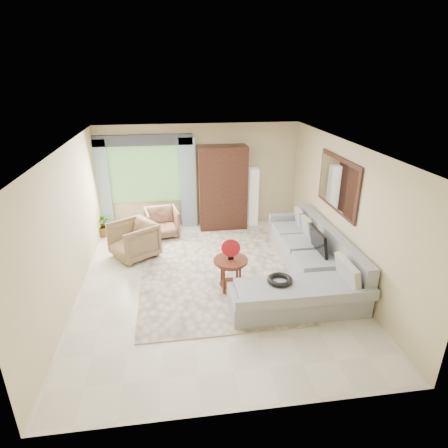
{
  "coord_description": "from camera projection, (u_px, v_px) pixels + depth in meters",
  "views": [
    {
      "loc": [
        -0.68,
        -6.21,
        3.78
      ],
      "look_at": [
        0.25,
        0.35,
        1.05
      ],
      "focal_mm": 30.0,
      "sensor_mm": 36.0,
      "label": 1
    }
  ],
  "objects": [
    {
      "name": "floor_lamp",
      "position": [
        253.0,
        197.0,
        9.65
      ],
      "size": [
        0.24,
        0.24,
        1.5
      ],
      "primitive_type": "cube",
      "color": "silver",
      "rests_on": "ground"
    },
    {
      "name": "ground",
      "position": [
        214.0,
        282.0,
        7.22
      ],
      "size": [
        6.0,
        6.0,
        0.0
      ],
      "primitive_type": "plane",
      "color": "silver",
      "rests_on": "ground"
    },
    {
      "name": "red_disc",
      "position": [
        231.0,
        248.0,
        6.64
      ],
      "size": [
        0.34,
        0.07,
        0.34
      ],
      "primitive_type": "cylinder",
      "rotation": [
        1.57,
        0.0,
        -0.14
      ],
      "color": "#B4121C",
      "rests_on": "coffee_table"
    },
    {
      "name": "curtain_right",
      "position": [
        188.0,
        184.0,
        9.38
      ],
      "size": [
        0.4,
        0.08,
        2.3
      ],
      "primitive_type": "cube",
      "color": "#9EB7CC",
      "rests_on": "ground"
    },
    {
      "name": "sectional_sofa",
      "position": [
        307.0,
        267.0,
        7.18
      ],
      "size": [
        2.3,
        3.46,
        0.9
      ],
      "color": "gray",
      "rests_on": "ground"
    },
    {
      "name": "curtain_left",
      "position": [
        102.0,
        187.0,
        9.1
      ],
      "size": [
        0.4,
        0.08,
        2.3
      ],
      "primitive_type": "cube",
      "color": "#9EB7CC",
      "rests_on": "ground"
    },
    {
      "name": "coffee_table",
      "position": [
        231.0,
        274.0,
        6.84
      ],
      "size": [
        0.63,
        0.63,
        0.63
      ],
      "rotation": [
        0.0,
        0.0,
        0.39
      ],
      "color": "#451E12",
      "rests_on": "ground"
    },
    {
      "name": "garden_hose",
      "position": [
        280.0,
        280.0,
        6.23
      ],
      "size": [
        0.43,
        0.43,
        0.09
      ],
      "primitive_type": "torus",
      "color": "black",
      "rests_on": "sectional_sofa"
    },
    {
      "name": "armchair_right",
      "position": [
        162.0,
        222.0,
        9.1
      ],
      "size": [
        0.87,
        0.89,
        0.7
      ],
      "primitive_type": "imported",
      "rotation": [
        0.0,
        0.0,
        0.18
      ],
      "color": "brown",
      "rests_on": "ground"
    },
    {
      "name": "armchair_left",
      "position": [
        134.0,
        240.0,
        8.04
      ],
      "size": [
        1.2,
        1.19,
        0.8
      ],
      "primitive_type": "imported",
      "rotation": [
        0.0,
        0.0,
        -0.98
      ],
      "color": "#91794F",
      "rests_on": "ground"
    },
    {
      "name": "armoire",
      "position": [
        223.0,
        188.0,
        9.38
      ],
      "size": [
        1.2,
        0.55,
        2.1
      ],
      "primitive_type": "cube",
      "color": "black",
      "rests_on": "ground"
    },
    {
      "name": "tv_screen",
      "position": [
        319.0,
        241.0,
        7.22
      ],
      "size": [
        0.14,
        0.74,
        0.48
      ],
      "primitive_type": "cube",
      "rotation": [
        0.0,
        -0.17,
        0.0
      ],
      "color": "black",
      "rests_on": "sectional_sofa"
    },
    {
      "name": "valance",
      "position": [
        142.0,
        140.0,
        8.84
      ],
      "size": [
        2.4,
        0.12,
        0.26
      ],
      "primitive_type": "cube",
      "color": "#1E232D",
      "rests_on": "wall_back"
    },
    {
      "name": "wall_mirror",
      "position": [
        338.0,
        184.0,
        7.19
      ],
      "size": [
        0.05,
        1.7,
        1.05
      ],
      "color": "black",
      "rests_on": "wall_right"
    },
    {
      "name": "area_rug",
      "position": [
        217.0,
        271.0,
        7.58
      ],
      "size": [
        3.04,
        4.03,
        0.02
      ],
      "primitive_type": "cube",
      "rotation": [
        0.0,
        0.0,
        0.01
      ],
      "color": "beige",
      "rests_on": "ground"
    },
    {
      "name": "potted_plant",
      "position": [
        103.0,
        224.0,
        9.13
      ],
      "size": [
        0.59,
        0.53,
        0.59
      ],
      "primitive_type": "imported",
      "rotation": [
        0.0,
        0.0,
        0.13
      ],
      "color": "#999999",
      "rests_on": "ground"
    },
    {
      "name": "window",
      "position": [
        145.0,
        174.0,
        9.23
      ],
      "size": [
        1.8,
        0.04,
        1.4
      ],
      "primitive_type": "cube",
      "color": "#669E59",
      "rests_on": "wall_back"
    }
  ]
}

